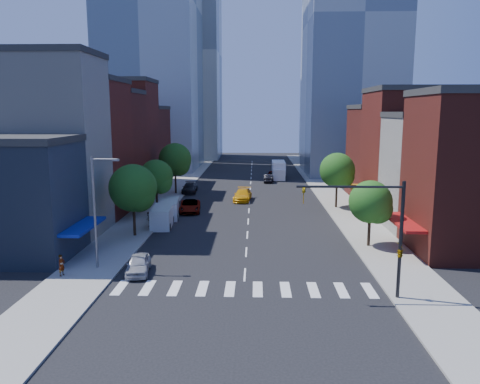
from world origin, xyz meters
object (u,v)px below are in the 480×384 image
at_px(traffic_car_oncoming, 268,178).
at_px(box_truck, 279,171).
at_px(parked_car_second, 167,214).
at_px(traffic_car_far, 272,174).
at_px(pedestrian_far, 149,219).
at_px(pedestrian_near, 62,265).
at_px(taxi, 243,195).
at_px(cargo_van_far, 170,209).
at_px(parked_car_third, 190,206).
at_px(parked_car_rear, 190,188).
at_px(parked_car_front, 138,264).
at_px(cargo_van_near, 162,217).

xyz_separation_m(traffic_car_oncoming, box_truck, (2.13, 4.87, 0.80)).
relative_size(parked_car_second, traffic_car_far, 1.11).
bearing_deg(pedestrian_far, pedestrian_near, -15.54).
bearing_deg(parked_car_second, traffic_car_far, 69.08).
bearing_deg(taxi, pedestrian_near, -107.73).
distance_m(cargo_van_far, pedestrian_near, 21.20).
bearing_deg(parked_car_second, parked_car_third, 67.04).
bearing_deg(parked_car_rear, cargo_van_far, -92.12).
xyz_separation_m(traffic_car_oncoming, pedestrian_near, (-17.19, -49.92, 0.26)).
distance_m(traffic_car_oncoming, box_truck, 5.37).
bearing_deg(parked_car_second, cargo_van_far, 89.08).
relative_size(traffic_car_oncoming, traffic_car_far, 1.03).
relative_size(parked_car_front, parked_car_second, 0.90).
relative_size(parked_car_rear, pedestrian_near, 3.20).
bearing_deg(cargo_van_far, box_truck, 60.12).
height_order(parked_car_rear, traffic_car_oncoming, parked_car_rear).
distance_m(cargo_van_far, traffic_car_oncoming, 31.82).
bearing_deg(parked_car_third, box_truck, 61.79).
height_order(parked_car_second, traffic_car_far, parked_car_second).
height_order(cargo_van_near, pedestrian_near, cargo_van_near).
distance_m(parked_car_second, traffic_car_far, 38.42).
distance_m(cargo_van_near, cargo_van_far, 4.45).
height_order(parked_car_second, cargo_van_far, cargo_van_far).
height_order(parked_car_rear, pedestrian_near, pedestrian_near).
bearing_deg(pedestrian_far, traffic_car_oncoming, 153.66).
xyz_separation_m(parked_car_third, pedestrian_near, (-6.57, -24.11, 0.22)).
xyz_separation_m(traffic_car_far, pedestrian_near, (-18.13, -55.28, 0.25)).
bearing_deg(taxi, parked_car_front, -99.02).
height_order(parked_car_front, cargo_van_near, cargo_van_near).
height_order(cargo_van_far, box_truck, box_truck).
xyz_separation_m(cargo_van_far, box_truck, (14.73, 34.09, 0.45)).
height_order(taxi, pedestrian_far, pedestrian_far).
bearing_deg(box_truck, parked_car_rear, -131.23).
relative_size(parked_car_rear, traffic_car_oncoming, 1.21).
relative_size(parked_car_third, pedestrian_far, 3.35).
distance_m(taxi, box_truck, 23.69).
bearing_deg(traffic_car_oncoming, traffic_car_far, -99.44).
relative_size(parked_car_second, pedestrian_near, 2.85).
distance_m(parked_car_rear, taxi, 10.61).
relative_size(cargo_van_near, box_truck, 0.67).
bearing_deg(taxi, cargo_van_far, -122.51).
bearing_deg(pedestrian_near, parked_car_third, 3.39).
height_order(parked_car_second, traffic_car_oncoming, parked_car_second).
xyz_separation_m(cargo_van_near, pedestrian_near, (-4.58, -16.25, -0.11)).
bearing_deg(parked_car_third, parked_car_second, -118.35).
height_order(parked_car_third, taxi, taxi).
height_order(parked_car_front, parked_car_third, parked_car_third).
distance_m(parked_car_third, box_truck, 33.22).
distance_m(parked_car_second, traffic_car_oncoming, 33.08).
relative_size(parked_car_second, pedestrian_far, 2.91).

